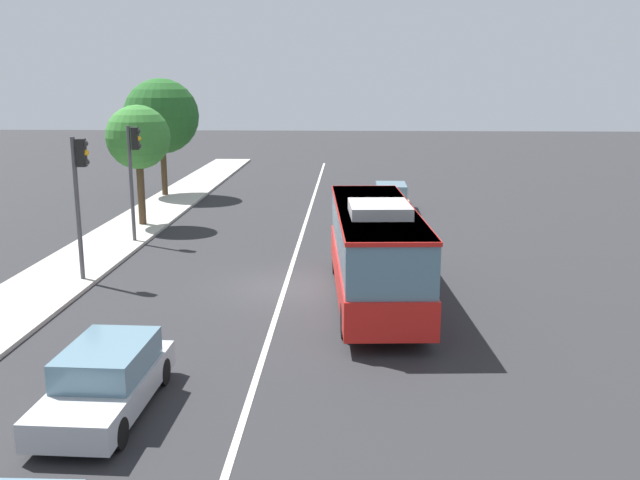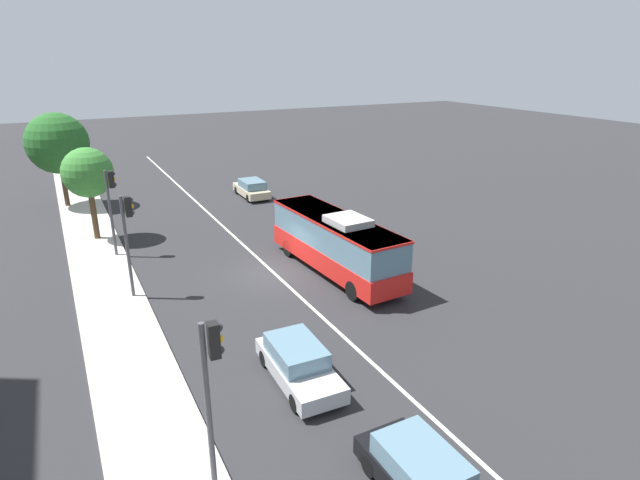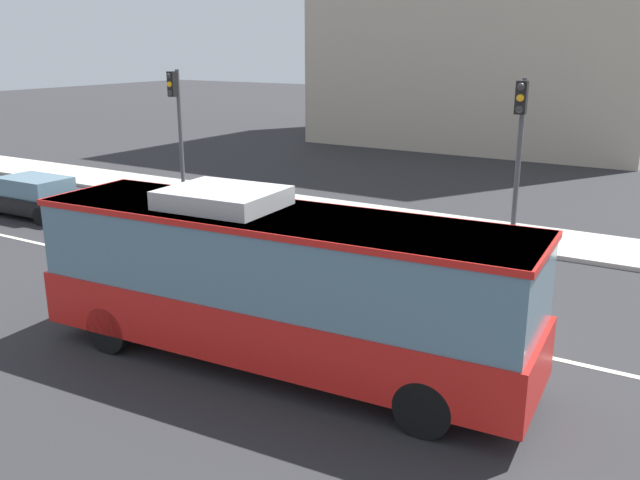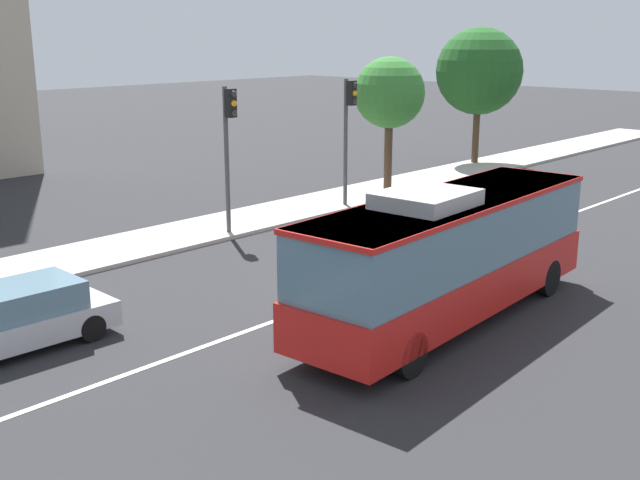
{
  "view_description": "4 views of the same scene",
  "coord_description": "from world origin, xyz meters",
  "px_view_note": "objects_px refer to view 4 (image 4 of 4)",
  "views": [
    {
      "loc": [
        -23.65,
        -2.22,
        7.06
      ],
      "look_at": [
        -3.52,
        -1.37,
        2.5
      ],
      "focal_mm": 39.4,
      "sensor_mm": 36.0,
      "label": 1
    },
    {
      "loc": [
        -24.48,
        9.84,
        11.41
      ],
      "look_at": [
        -2.5,
        -1.59,
        2.45
      ],
      "focal_mm": 29.15,
      "sensor_mm": 36.0,
      "label": 2
    },
    {
      "loc": [
        5.59,
        -13.2,
        6.16
      ],
      "look_at": [
        -1.21,
        -1.88,
        2.33
      ],
      "focal_mm": 38.06,
      "sensor_mm": 36.0,
      "label": 3
    },
    {
      "loc": [
        -16.94,
        -13.22,
        6.93
      ],
      "look_at": [
        -2.92,
        -0.08,
        1.8
      ],
      "focal_mm": 43.64,
      "sensor_mm": 36.0,
      "label": 4
    }
  ],
  "objects_px": {
    "traffic_light_far_corner": "(349,121)",
    "street_tree_kerbside_left": "(390,94)",
    "sedan_silver": "(15,318)",
    "traffic_light_near_corner": "(229,135)",
    "transit_bus": "(450,250)",
    "street_tree_kerbside_centre": "(479,71)"
  },
  "relations": [
    {
      "from": "traffic_light_far_corner",
      "to": "street_tree_kerbside_left",
      "type": "distance_m",
      "value": 3.85
    },
    {
      "from": "traffic_light_far_corner",
      "to": "street_tree_kerbside_left",
      "type": "bearing_deg",
      "value": 100.27
    },
    {
      "from": "traffic_light_near_corner",
      "to": "traffic_light_far_corner",
      "type": "height_order",
      "value": "same"
    },
    {
      "from": "traffic_light_near_corner",
      "to": "street_tree_kerbside_centre",
      "type": "relative_size",
      "value": 0.72
    },
    {
      "from": "street_tree_kerbside_centre",
      "to": "traffic_light_near_corner",
      "type": "bearing_deg",
      "value": -173.63
    },
    {
      "from": "transit_bus",
      "to": "traffic_light_near_corner",
      "type": "xyz_separation_m",
      "value": [
        1.75,
        10.25,
        1.75
      ]
    },
    {
      "from": "transit_bus",
      "to": "street_tree_kerbside_left",
      "type": "height_order",
      "value": "street_tree_kerbside_left"
    },
    {
      "from": "sedan_silver",
      "to": "street_tree_kerbside_centre",
      "type": "distance_m",
      "value": 30.0
    },
    {
      "from": "transit_bus",
      "to": "sedan_silver",
      "type": "bearing_deg",
      "value": 139.9
    },
    {
      "from": "sedan_silver",
      "to": "traffic_light_near_corner",
      "type": "xyz_separation_m",
      "value": [
        9.92,
        4.15,
        2.84
      ]
    },
    {
      "from": "traffic_light_near_corner",
      "to": "traffic_light_far_corner",
      "type": "distance_m",
      "value": 6.22
    },
    {
      "from": "sedan_silver",
      "to": "street_tree_kerbside_left",
      "type": "xyz_separation_m",
      "value": [
        19.8,
        5.01,
        3.66
      ]
    },
    {
      "from": "traffic_light_far_corner",
      "to": "transit_bus",
      "type": "bearing_deg",
      "value": -40.62
    },
    {
      "from": "sedan_silver",
      "to": "street_tree_kerbside_left",
      "type": "bearing_deg",
      "value": -164.17
    },
    {
      "from": "transit_bus",
      "to": "street_tree_kerbside_centre",
      "type": "height_order",
      "value": "street_tree_kerbside_centre"
    },
    {
      "from": "sedan_silver",
      "to": "street_tree_kerbside_centre",
      "type": "bearing_deg",
      "value": -166.14
    },
    {
      "from": "sedan_silver",
      "to": "traffic_light_far_corner",
      "type": "distance_m",
      "value": 16.91
    },
    {
      "from": "transit_bus",
      "to": "traffic_light_far_corner",
      "type": "bearing_deg",
      "value": 48.76
    },
    {
      "from": "sedan_silver",
      "to": "traffic_light_near_corner",
      "type": "bearing_deg",
      "value": -155.64
    },
    {
      "from": "traffic_light_near_corner",
      "to": "street_tree_kerbside_left",
      "type": "xyz_separation_m",
      "value": [
        9.88,
        0.85,
        0.82
      ]
    },
    {
      "from": "sedan_silver",
      "to": "street_tree_kerbside_left",
      "type": "distance_m",
      "value": 20.75
    },
    {
      "from": "street_tree_kerbside_left",
      "to": "street_tree_kerbside_centre",
      "type": "relative_size",
      "value": 0.82
    }
  ]
}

